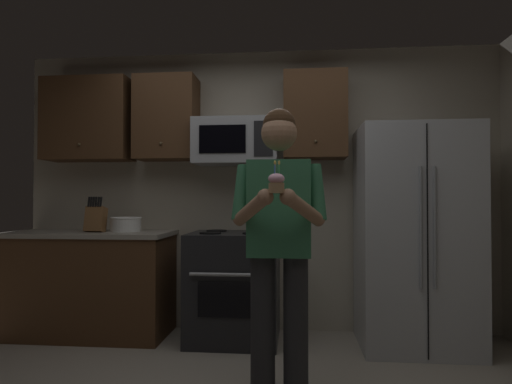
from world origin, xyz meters
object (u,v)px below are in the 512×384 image
object	(u,v)px
knife_block	(96,219)
bowl_large_white	(126,224)
refrigerator	(414,237)
microwave	(236,142)
cupcake	(276,183)
oven_range	(234,286)
person	(279,234)

from	to	relation	value
knife_block	bowl_large_white	size ratio (longest dim) A/B	1.15
knife_block	refrigerator	bearing A→B (deg)	-0.20
microwave	refrigerator	size ratio (longest dim) A/B	0.41
knife_block	cupcake	size ratio (longest dim) A/B	1.84
oven_range	cupcake	bearing A→B (deg)	-72.94
microwave	cupcake	world-z (taller)	microwave
microwave	person	bearing A→B (deg)	-70.18
refrigerator	microwave	bearing A→B (deg)	173.97
microwave	bowl_large_white	bearing A→B (deg)	-176.74
oven_range	bowl_large_white	xyz separation A→B (m)	(-0.99, 0.06, 0.53)
cupcake	oven_range	bearing A→B (deg)	107.06
person	refrigerator	bearing A→B (deg)	44.31
oven_range	knife_block	xyz separation A→B (m)	(-1.23, -0.03, 0.58)
microwave	person	distance (m)	1.47
oven_range	microwave	world-z (taller)	microwave
knife_block	cupcake	bearing A→B (deg)	-39.70
bowl_large_white	person	bearing A→B (deg)	-38.77
person	bowl_large_white	bearing A→B (deg)	141.23
oven_range	refrigerator	size ratio (longest dim) A/B	0.52
bowl_large_white	cupcake	distance (m)	2.07
bowl_large_white	cupcake	size ratio (longest dim) A/B	1.60
microwave	knife_block	bearing A→B (deg)	-173.09
knife_block	bowl_large_white	distance (m)	0.26
refrigerator	cupcake	xyz separation A→B (m)	(-1.07, -1.37, 0.39)
refrigerator	cupcake	distance (m)	1.78
microwave	person	world-z (taller)	microwave
oven_range	bowl_large_white	size ratio (longest dim) A/B	3.36
refrigerator	bowl_large_white	world-z (taller)	refrigerator
cupcake	person	bearing A→B (deg)	90.00
refrigerator	knife_block	world-z (taller)	refrigerator
refrigerator	person	xyz separation A→B (m)	(-1.07, -1.04, 0.10)
bowl_large_white	person	xyz separation A→B (m)	(1.42, -1.14, 0.01)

